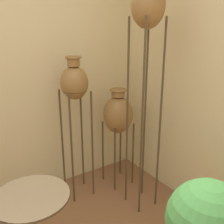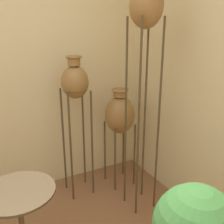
{
  "view_description": "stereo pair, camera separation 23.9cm",
  "coord_description": "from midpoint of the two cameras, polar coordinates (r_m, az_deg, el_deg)",
  "views": [
    {
      "loc": [
        -0.32,
        -0.96,
        1.78
      ],
      "look_at": [
        1.07,
        1.14,
        0.94
      ],
      "focal_mm": 42.0,
      "sensor_mm": 36.0,
      "label": 1
    },
    {
      "loc": [
        -0.12,
        -1.09,
        1.78
      ],
      "look_at": [
        1.07,
        1.14,
        0.94
      ],
      "focal_mm": 42.0,
      "sensor_mm": 36.0,
      "label": 2
    }
  ],
  "objects": [
    {
      "name": "vase_stand_tall",
      "position": [
        2.34,
        4.73,
        20.47
      ],
      "size": [
        0.29,
        0.29,
        2.2
      ],
      "color": "#473823",
      "rests_on": "ground_plane"
    },
    {
      "name": "vase_stand_medium",
      "position": [
        2.61,
        -10.78,
        5.5
      ],
      "size": [
        0.27,
        0.27,
        1.5
      ],
      "color": "#473823",
      "rests_on": "ground_plane"
    },
    {
      "name": "side_table",
      "position": [
        1.97,
        -20.27,
        -21.7
      ],
      "size": [
        0.49,
        0.49,
        0.75
      ],
      "color": "#473823",
      "rests_on": "ground_plane"
    },
    {
      "name": "vase_stand_short",
      "position": [
        2.88,
        -1.05,
        -0.65
      ],
      "size": [
        0.33,
        0.33,
        1.13
      ],
      "color": "#473823",
      "rests_on": "ground_plane"
    }
  ]
}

